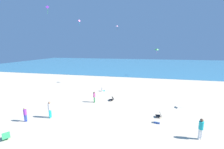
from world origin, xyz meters
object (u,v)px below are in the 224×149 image
object	(u,v)px
person_2	(201,127)
kite_pink	(117,26)
cooler_box	(157,122)
kite_magenta	(79,21)
kite_green	(157,49)
kite_purple	(47,7)
beach_chair_near_camera	(112,99)
person_0	(94,96)
beach_chair_mid_beach	(6,136)
person_4	(50,108)
beach_chair_far_left	(159,115)
person_1	(103,90)
person_3	(25,114)

from	to	relation	value
person_2	kite_pink	bearing A→B (deg)	5.68
cooler_box	kite_magenta	world-z (taller)	kite_magenta
kite_magenta	kite_green	xyz separation A→B (m)	(20.02, 1.21, -7.26)
kite_magenta	kite_purple	distance (m)	17.22
beach_chair_near_camera	person_0	xyz separation A→B (m)	(-2.14, -1.12, 0.62)
person_0	kite_green	distance (m)	23.81
kite_purple	cooler_box	bearing A→B (deg)	-23.40
beach_chair_mid_beach	kite_pink	size ratio (longest dim) A/B	0.90
person_4	kite_green	world-z (taller)	kite_green
person_0	beach_chair_far_left	bearing A→B (deg)	-49.56
cooler_box	kite_green	bearing A→B (deg)	86.70
kite_magenta	kite_pink	world-z (taller)	kite_magenta
kite_magenta	kite_purple	bearing A→B (deg)	-80.95
person_4	kite_magenta	world-z (taller)	kite_magenta
person_1	beach_chair_far_left	bearing A→B (deg)	-65.49
cooler_box	beach_chair_mid_beach	bearing A→B (deg)	-156.09
person_1	kite_green	size ratio (longest dim) A/B	0.54
person_0	person_3	bearing A→B (deg)	-158.61
beach_chair_mid_beach	kite_purple	world-z (taller)	kite_purple
kite_magenta	person_4	bearing A→B (deg)	-72.76
person_4	kite_purple	distance (m)	15.43
person_0	cooler_box	bearing A→B (deg)	-58.26
beach_chair_near_camera	beach_chair_far_left	bearing A→B (deg)	114.08
beach_chair_far_left	kite_magenta	size ratio (longest dim) A/B	0.39
beach_chair_near_camera	person_2	size ratio (longest dim) A/B	0.45
person_2	person_3	distance (m)	15.81
beach_chair_near_camera	person_2	world-z (taller)	person_2
kite_magenta	beach_chair_near_camera	bearing A→B (deg)	-55.43
beach_chair_near_camera	beach_chair_mid_beach	bearing A→B (deg)	25.18
beach_chair_mid_beach	person_0	distance (m)	10.15
beach_chair_far_left	person_3	world-z (taller)	person_3
person_4	kite_green	distance (m)	29.60
cooler_box	kite_pink	size ratio (longest dim) A/B	0.62
beach_chair_far_left	kite_magenta	xyz separation A→B (m)	(-18.88, 22.56, 13.84)
beach_chair_mid_beach	person_3	size ratio (longest dim) A/B	0.60
kite_magenta	kite_pink	xyz separation A→B (m)	(11.96, -9.56, -2.91)
beach_chair_near_camera	person_3	bearing A→B (deg)	13.62
beach_chair_mid_beach	kite_purple	bearing A→B (deg)	-33.24
beach_chair_near_camera	kite_magenta	size ratio (longest dim) A/B	0.48
person_1	cooler_box	bearing A→B (deg)	-70.90
beach_chair_near_camera	kite_green	world-z (taller)	kite_green
beach_chair_near_camera	person_1	distance (m)	4.74
beach_chair_far_left	person_2	size ratio (longest dim) A/B	0.37
beach_chair_far_left	person_0	xyz separation A→B (m)	(-8.07, 2.65, 0.60)
kite_purple	kite_pink	bearing A→B (deg)	38.74
kite_pink	kite_magenta	bearing A→B (deg)	141.36
cooler_box	kite_purple	world-z (taller)	kite_purple
beach_chair_far_left	person_1	size ratio (longest dim) A/B	0.93
kite_pink	person_0	bearing A→B (deg)	-96.32
person_4	beach_chair_near_camera	bearing A→B (deg)	-132.76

